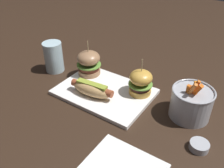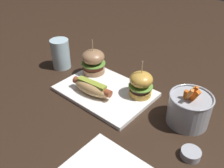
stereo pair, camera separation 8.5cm
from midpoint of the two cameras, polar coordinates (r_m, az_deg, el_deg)
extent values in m
plane|color=black|center=(0.90, -4.48, -2.28)|extent=(3.00, 3.00, 0.00)
cube|color=white|center=(0.89, -4.50, -1.92)|extent=(0.33, 0.24, 0.01)
ellipsoid|color=tan|center=(0.86, -7.52, -1.31)|extent=(0.16, 0.07, 0.05)
cylinder|color=brown|center=(0.85, -7.55, -1.03)|extent=(0.16, 0.04, 0.03)
cube|color=olive|center=(0.84, -7.63, -0.14)|extent=(0.12, 0.03, 0.01)
cylinder|color=#976D4B|center=(0.99, -7.79, 2.92)|extent=(0.09, 0.09, 0.02)
cylinder|color=#5C2B1F|center=(0.98, -7.87, 3.91)|extent=(0.08, 0.08, 0.02)
cylinder|color=#609338|center=(0.97, -7.93, 4.48)|extent=(0.10, 0.10, 0.00)
ellipsoid|color=#976D4B|center=(0.96, -8.06, 5.96)|extent=(0.09, 0.09, 0.05)
cylinder|color=tan|center=(0.94, -8.26, 8.19)|extent=(0.00, 0.00, 0.06)
cylinder|color=gold|center=(0.87, 3.78, -1.56)|extent=(0.08, 0.08, 0.02)
cylinder|color=#462320|center=(0.86, 3.82, -0.59)|extent=(0.07, 0.07, 0.01)
cylinder|color=#6B9E3D|center=(0.85, 3.84, -0.09)|extent=(0.08, 0.08, 0.00)
ellipsoid|color=gold|center=(0.84, 3.91, 1.44)|extent=(0.08, 0.08, 0.05)
cylinder|color=tan|center=(0.82, 4.02, 3.81)|extent=(0.00, 0.00, 0.06)
cylinder|color=#A8AAB2|center=(0.80, 15.07, -4.63)|extent=(0.13, 0.13, 0.09)
torus|color=#A8AAB2|center=(0.77, 15.62, -1.69)|extent=(0.13, 0.13, 0.01)
cube|color=orange|center=(0.79, 15.86, -1.44)|extent=(0.02, 0.02, 0.06)
cube|color=#CC601E|center=(0.77, 15.34, -1.40)|extent=(0.04, 0.02, 0.08)
cube|color=orange|center=(0.76, 15.83, -2.54)|extent=(0.03, 0.02, 0.07)
cube|color=orange|center=(0.75, 14.65, -1.90)|extent=(0.04, 0.04, 0.09)
cube|color=orange|center=(0.77, 15.60, -2.15)|extent=(0.02, 0.03, 0.07)
cube|color=orange|center=(0.76, 15.85, -2.05)|extent=(0.05, 0.03, 0.08)
cube|color=orange|center=(0.76, 14.21, -2.30)|extent=(0.01, 0.02, 0.07)
cylinder|color=#A8AAB2|center=(0.72, 16.47, -13.84)|extent=(0.05, 0.05, 0.02)
cylinder|color=beige|center=(0.72, 16.56, -13.49)|extent=(0.04, 0.04, 0.00)
cylinder|color=silver|center=(1.04, -15.79, 6.04)|extent=(0.08, 0.08, 0.12)
camera|label=1|loc=(0.04, -92.86, -1.94)|focal=39.18mm
camera|label=2|loc=(0.04, 87.14, 1.94)|focal=39.18mm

